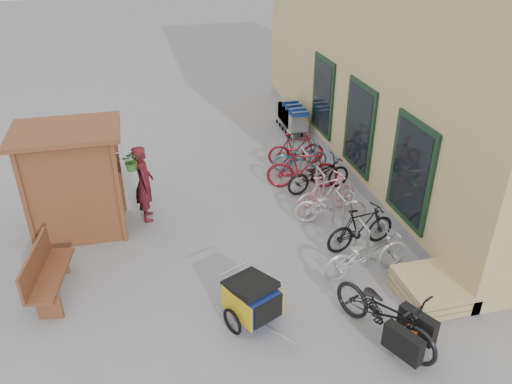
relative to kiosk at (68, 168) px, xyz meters
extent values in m
plane|color=gray|center=(3.28, -2.47, -1.55)|extent=(80.00, 80.00, 0.00)
cube|color=tan|center=(9.78, 2.03, 1.95)|extent=(6.00, 13.00, 7.00)
cube|color=gray|center=(6.86, 2.03, -1.40)|extent=(0.18, 13.00, 0.30)
cube|color=black|center=(6.75, -1.97, 0.05)|extent=(0.06, 1.50, 2.20)
cube|color=black|center=(6.72, -1.97, 0.05)|extent=(0.02, 1.25, 1.95)
cube|color=black|center=(6.75, 0.53, 0.05)|extent=(0.06, 1.50, 2.20)
cube|color=black|center=(6.72, 0.53, 0.05)|extent=(0.02, 1.25, 1.95)
cube|color=black|center=(6.75, 3.03, 0.05)|extent=(0.06, 1.50, 2.20)
cube|color=black|center=(6.72, 3.03, 0.05)|extent=(0.02, 1.25, 1.95)
cube|color=brown|center=(-0.82, -0.62, -0.40)|extent=(0.09, 0.09, 2.30)
cube|color=brown|center=(0.98, -0.62, -0.40)|extent=(0.09, 0.09, 2.30)
cube|color=brown|center=(-0.82, 0.68, -0.40)|extent=(0.09, 0.09, 2.30)
cube|color=brown|center=(0.98, 0.68, -0.40)|extent=(0.09, 0.09, 2.30)
cube|color=brown|center=(-0.79, 0.03, -0.40)|extent=(0.05, 1.30, 2.30)
cube|color=brown|center=(0.08, -0.59, -0.40)|extent=(1.80, 0.05, 2.30)
cube|color=brown|center=(0.08, 0.65, -0.40)|extent=(1.80, 0.05, 2.30)
cube|color=brown|center=(0.08, 0.03, 0.80)|extent=(2.15, 1.65, 0.10)
cube|color=brown|center=(-0.12, 0.03, -0.65)|extent=(1.30, 1.15, 0.04)
cube|color=brown|center=(-0.12, 0.03, -0.05)|extent=(1.30, 1.15, 0.04)
cylinder|color=#A5A8AD|center=(1.16, -0.62, 0.50)|extent=(0.36, 0.02, 0.02)
imported|color=#295C20|center=(1.31, -0.62, 0.30)|extent=(0.38, 0.33, 0.42)
cylinder|color=#A5A8AD|center=(5.58, -2.72, -1.13)|extent=(0.05, 0.05, 0.84)
cylinder|color=#A5A8AD|center=(5.58, -2.22, -1.13)|extent=(0.05, 0.05, 0.84)
cylinder|color=#A5A8AD|center=(5.58, -2.47, -0.71)|extent=(0.05, 0.50, 0.05)
cylinder|color=#A5A8AD|center=(5.58, -1.52, -1.13)|extent=(0.05, 0.05, 0.84)
cylinder|color=#A5A8AD|center=(5.58, -1.02, -1.13)|extent=(0.05, 0.05, 0.84)
cylinder|color=#A5A8AD|center=(5.58, -1.27, -0.71)|extent=(0.05, 0.50, 0.05)
cylinder|color=#A5A8AD|center=(5.58, -0.32, -1.13)|extent=(0.05, 0.05, 0.84)
cylinder|color=#A5A8AD|center=(5.58, 0.18, -1.13)|extent=(0.05, 0.05, 0.84)
cylinder|color=#A5A8AD|center=(5.58, -0.07, -0.71)|extent=(0.05, 0.50, 0.05)
cylinder|color=#A5A8AD|center=(5.58, 0.88, -1.13)|extent=(0.05, 0.05, 0.84)
cylinder|color=#A5A8AD|center=(5.58, 1.38, -1.13)|extent=(0.05, 0.05, 0.84)
cylinder|color=#A5A8AD|center=(5.58, 1.13, -0.71)|extent=(0.05, 0.50, 0.05)
cylinder|color=#A5A8AD|center=(5.58, 2.08, -1.13)|extent=(0.05, 0.05, 0.84)
cylinder|color=#A5A8AD|center=(5.58, 2.58, -1.13)|extent=(0.05, 0.05, 0.84)
cylinder|color=#A5A8AD|center=(5.58, 2.33, -0.71)|extent=(0.05, 0.50, 0.05)
cube|color=tan|center=(6.28, -3.87, -1.48)|extent=(1.00, 1.20, 0.12)
cube|color=tan|center=(6.28, -3.87, -1.34)|extent=(1.00, 1.20, 0.12)
cube|color=tan|center=(6.28, -3.87, -1.20)|extent=(1.00, 1.20, 0.12)
cube|color=brown|center=(-0.32, -2.11, -1.11)|extent=(0.72, 1.65, 0.06)
cube|color=brown|center=(-0.54, -2.11, -0.81)|extent=(0.30, 1.58, 0.53)
cube|color=brown|center=(-0.32, -2.75, -1.34)|extent=(0.43, 0.13, 0.42)
cube|color=brown|center=(-0.32, -1.47, -1.34)|extent=(0.43, 0.13, 0.42)
cube|color=silver|center=(6.28, 3.94, -0.97)|extent=(0.53, 0.83, 0.51)
cube|color=#1942A6|center=(6.28, 3.52, -0.63)|extent=(0.53, 0.04, 0.18)
cylinder|color=silver|center=(6.28, 3.49, -0.56)|extent=(0.56, 0.04, 0.04)
cylinder|color=black|center=(6.06, 3.60, -1.49)|extent=(0.04, 0.12, 0.12)
cube|color=silver|center=(6.28, 4.28, -0.97)|extent=(0.53, 0.83, 0.51)
cube|color=#1942A6|center=(6.28, 3.86, -0.63)|extent=(0.53, 0.04, 0.18)
cylinder|color=silver|center=(6.28, 3.83, -0.56)|extent=(0.56, 0.04, 0.04)
cylinder|color=black|center=(6.06, 3.94, -1.49)|extent=(0.04, 0.12, 0.12)
cube|color=silver|center=(6.28, 4.62, -0.97)|extent=(0.53, 0.83, 0.51)
cube|color=#1942A6|center=(6.28, 4.20, -0.63)|extent=(0.53, 0.04, 0.18)
cylinder|color=silver|center=(6.28, 4.17, -0.56)|extent=(0.56, 0.04, 0.04)
cylinder|color=black|center=(6.06, 4.28, -1.49)|extent=(0.04, 0.12, 0.12)
cube|color=silver|center=(6.28, 4.96, -0.97)|extent=(0.53, 0.83, 0.51)
cube|color=#1942A6|center=(6.28, 4.54, -0.63)|extent=(0.53, 0.04, 0.18)
cylinder|color=silver|center=(6.28, 4.51, -0.56)|extent=(0.56, 0.04, 0.04)
cylinder|color=black|center=(6.06, 4.62, -1.49)|extent=(0.04, 0.12, 0.12)
cube|color=navy|center=(3.04, -3.65, -1.08)|extent=(0.91, 1.01, 0.48)
cube|color=gold|center=(2.74, -3.78, -1.08)|extent=(0.37, 0.76, 0.48)
cube|color=gold|center=(3.34, -3.51, -1.08)|extent=(0.37, 0.76, 0.48)
cube|color=black|center=(3.22, -4.04, -1.05)|extent=(0.54, 0.27, 0.44)
cube|color=black|center=(3.02, -3.60, -0.79)|extent=(0.95, 1.00, 0.23)
torus|color=black|center=(2.66, -3.82, -1.33)|extent=(0.25, 0.46, 0.48)
torus|color=black|center=(3.42, -3.47, -1.33)|extent=(0.25, 0.46, 0.48)
cylinder|color=#B7B7BC|center=(3.34, -4.28, -1.33)|extent=(0.32, 0.65, 0.03)
cylinder|color=#B7B7BC|center=(2.85, -3.24, -0.70)|extent=(0.61, 0.31, 0.03)
imported|color=black|center=(5.03, -4.53, -1.02)|extent=(1.49, 2.13, 1.06)
cube|color=black|center=(5.04, -5.14, -1.10)|extent=(0.44, 0.67, 0.45)
cube|color=black|center=(5.45, -4.84, -1.10)|extent=(0.44, 0.67, 0.45)
cube|color=#CC4413|center=(5.24, -4.99, -1.05)|extent=(0.18, 0.21, 0.12)
imported|color=maroon|center=(1.49, 0.19, -0.65)|extent=(0.45, 0.67, 1.80)
imported|color=#AEAEB3|center=(5.47, -2.91, -1.08)|extent=(1.88, 0.87, 0.95)
imported|color=black|center=(5.74, -2.07, -1.07)|extent=(1.66, 0.73, 0.97)
imported|color=#AEAEB3|center=(5.51, -0.96, -1.13)|extent=(1.71, 0.89, 0.85)
imported|color=pink|center=(5.55, -0.54, -1.06)|extent=(1.70, 0.81, 0.98)
imported|color=black|center=(5.76, 0.48, -1.10)|extent=(1.79, 0.84, 0.90)
imported|color=maroon|center=(5.42, 0.73, -1.00)|extent=(1.90, 0.96, 1.10)
imported|color=#1F6B7E|center=(5.69, 1.73, -1.15)|extent=(1.53, 0.58, 0.80)
imported|color=maroon|center=(5.68, 2.07, -1.08)|extent=(1.61, 0.60, 0.95)
camera|label=1|loc=(1.55, -9.93, 4.56)|focal=35.00mm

